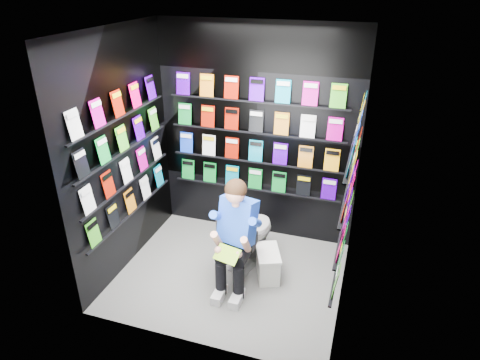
% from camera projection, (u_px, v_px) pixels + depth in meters
% --- Properties ---
extents(floor, '(2.40, 2.40, 0.00)m').
position_uv_depth(floor, '(230.00, 275.00, 4.76)').
color(floor, slate).
rests_on(floor, ground).
extents(ceiling, '(2.40, 2.40, 0.00)m').
position_uv_depth(ceiling, '(227.00, 30.00, 3.61)').
color(ceiling, white).
rests_on(ceiling, floor).
extents(wall_back, '(2.40, 0.04, 2.60)m').
position_uv_depth(wall_back, '(257.00, 136.00, 5.04)').
color(wall_back, black).
rests_on(wall_back, floor).
extents(wall_front, '(2.40, 0.04, 2.60)m').
position_uv_depth(wall_front, '(187.00, 221.00, 3.33)').
color(wall_front, black).
rests_on(wall_front, floor).
extents(wall_left, '(0.04, 2.00, 2.60)m').
position_uv_depth(wall_left, '(122.00, 155.00, 4.52)').
color(wall_left, black).
rests_on(wall_left, floor).
extents(wall_right, '(0.04, 2.00, 2.60)m').
position_uv_depth(wall_right, '(354.00, 187.00, 3.86)').
color(wall_right, black).
rests_on(wall_right, floor).
extents(comics_back, '(2.10, 0.06, 1.37)m').
position_uv_depth(comics_back, '(256.00, 136.00, 5.01)').
color(comics_back, '#F70069').
rests_on(comics_back, wall_back).
extents(comics_left, '(0.06, 1.70, 1.37)m').
position_uv_depth(comics_left, '(124.00, 155.00, 4.51)').
color(comics_left, '#F70069').
rests_on(comics_left, wall_left).
extents(comics_right, '(0.06, 1.70, 1.37)m').
position_uv_depth(comics_right, '(351.00, 186.00, 3.86)').
color(comics_right, '#F70069').
rests_on(comics_right, wall_right).
extents(toilet, '(0.58, 0.83, 0.73)m').
position_uv_depth(toilet, '(249.00, 233.00, 4.86)').
color(toilet, white).
rests_on(toilet, floor).
extents(longbox, '(0.35, 0.45, 0.30)m').
position_uv_depth(longbox, '(268.00, 265.00, 4.69)').
color(longbox, white).
rests_on(longbox, floor).
extents(longbox_lid, '(0.38, 0.47, 0.03)m').
position_uv_depth(longbox_lid, '(268.00, 253.00, 4.62)').
color(longbox_lid, white).
rests_on(longbox_lid, longbox).
extents(reader, '(0.65, 0.82, 1.34)m').
position_uv_depth(reader, '(238.00, 221.00, 4.36)').
color(reader, blue).
rests_on(reader, toilet).
extents(held_comic, '(0.28, 0.20, 0.11)m').
position_uv_depth(held_comic, '(227.00, 254.00, 4.14)').
color(held_comic, green).
rests_on(held_comic, reader).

